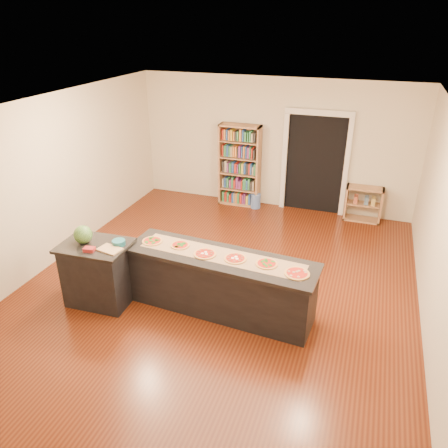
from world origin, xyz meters
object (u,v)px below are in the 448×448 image
(bookshelf, at_px, (240,166))
(low_shelf, at_px, (363,204))
(kitchen_island, at_px, (221,283))
(waste_bin, at_px, (256,201))
(watermelon, at_px, (83,235))
(side_counter, at_px, (98,273))

(bookshelf, height_order, low_shelf, bookshelf)
(kitchen_island, xyz_separation_m, waste_bin, (-0.52, 3.79, -0.29))
(kitchen_island, bearing_deg, low_shelf, 69.59)
(waste_bin, relative_size, watermelon, 1.23)
(waste_bin, bearing_deg, low_shelf, 2.54)
(bookshelf, relative_size, low_shelf, 2.46)
(low_shelf, distance_m, waste_bin, 2.30)
(bookshelf, bearing_deg, waste_bin, -13.16)
(side_counter, height_order, low_shelf, side_counter)
(bookshelf, distance_m, low_shelf, 2.76)
(bookshelf, distance_m, waste_bin, 0.86)
(bookshelf, relative_size, waste_bin, 5.59)
(low_shelf, bearing_deg, bookshelf, -179.93)
(kitchen_island, bearing_deg, side_counter, -163.85)
(kitchen_island, xyz_separation_m, bookshelf, (-0.94, 3.88, 0.45))
(kitchen_island, distance_m, bookshelf, 4.02)
(side_counter, bearing_deg, watermelon, 178.83)
(kitchen_island, relative_size, bookshelf, 1.51)
(side_counter, height_order, waste_bin, side_counter)
(side_counter, height_order, bookshelf, bookshelf)
(kitchen_island, xyz_separation_m, watermelon, (-1.94, -0.39, 0.65))
(bookshelf, relative_size, watermelon, 6.88)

